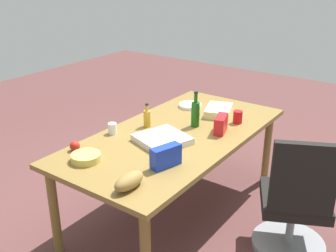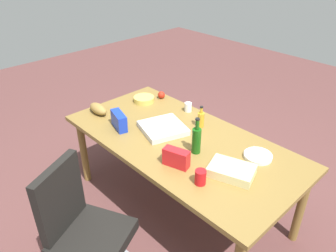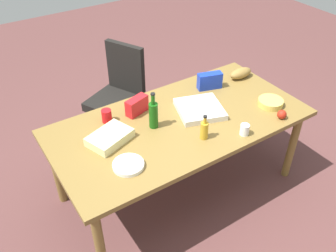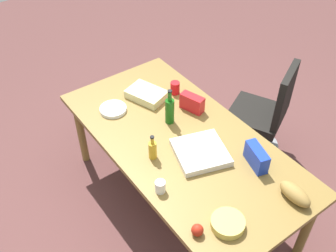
# 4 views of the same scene
# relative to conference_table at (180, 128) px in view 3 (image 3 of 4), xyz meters

# --- Properties ---
(ground_plane) EXTENTS (10.00, 10.00, 0.00)m
(ground_plane) POSITION_rel_conference_table_xyz_m (0.00, 0.00, -0.69)
(ground_plane) COLOR brown
(conference_table) EXTENTS (2.09, 1.05, 0.76)m
(conference_table) POSITION_rel_conference_table_xyz_m (0.00, 0.00, 0.00)
(conference_table) COLOR olive
(conference_table) RESTS_ON ground
(office_chair) EXTENTS (0.64, 0.64, 0.99)m
(office_chair) POSITION_rel_conference_table_xyz_m (0.07, -1.01, -0.31)
(office_chair) COLOR gray
(office_chair) RESTS_ON ground
(wine_bottle) EXTENTS (0.08, 0.08, 0.31)m
(wine_bottle) POSITION_rel_conference_table_xyz_m (0.22, -0.05, 0.19)
(wine_bottle) COLOR #165311
(wine_bottle) RESTS_ON conference_table
(pizza_box) EXTENTS (0.45, 0.45, 0.05)m
(pizza_box) POSITION_rel_conference_table_xyz_m (-0.21, -0.01, 0.10)
(pizza_box) COLOR silver
(pizza_box) RESTS_ON conference_table
(red_solo_cup) EXTENTS (0.08, 0.08, 0.11)m
(red_solo_cup) POSITION_rel_conference_table_xyz_m (0.50, -0.31, 0.13)
(red_solo_cup) COLOR red
(red_solo_cup) RESTS_ON conference_table
(chip_bag_blue) EXTENTS (0.23, 0.14, 0.15)m
(chip_bag_blue) POSITION_rel_conference_table_xyz_m (-0.51, -0.27, 0.15)
(chip_bag_blue) COLOR #1734B7
(chip_bag_blue) RESTS_ON conference_table
(paper_plate_stack) EXTENTS (0.24, 0.24, 0.03)m
(paper_plate_stack) POSITION_rel_conference_table_xyz_m (0.60, 0.25, 0.09)
(paper_plate_stack) COLOR white
(paper_plate_stack) RESTS_ON conference_table
(sheet_cake) EXTENTS (0.37, 0.31, 0.07)m
(sheet_cake) POSITION_rel_conference_table_xyz_m (0.59, -0.07, 0.11)
(sheet_cake) COLOR beige
(sheet_cake) RESTS_ON conference_table
(paper_cup) EXTENTS (0.08, 0.08, 0.09)m
(paper_cup) POSITION_rel_conference_table_xyz_m (-0.31, 0.42, 0.12)
(paper_cup) COLOR white
(paper_cup) RESTS_ON conference_table
(dressing_bottle) EXTENTS (0.08, 0.08, 0.21)m
(dressing_bottle) POSITION_rel_conference_table_xyz_m (-0.03, 0.28, 0.15)
(dressing_bottle) COLOR gold
(dressing_bottle) RESTS_ON conference_table
(bread_loaf) EXTENTS (0.24, 0.11, 0.10)m
(bread_loaf) POSITION_rel_conference_table_xyz_m (-0.88, -0.25, 0.12)
(bread_loaf) COLOR olive
(bread_loaf) RESTS_ON conference_table
(apple_red) EXTENTS (0.08, 0.08, 0.08)m
(apple_red) POSITION_rel_conference_table_xyz_m (-0.71, 0.42, 0.11)
(apple_red) COLOR #AB2313
(apple_red) RESTS_ON conference_table
(chip_bowl) EXTENTS (0.23, 0.23, 0.05)m
(chip_bowl) POSITION_rel_conference_table_xyz_m (-0.78, 0.24, 0.10)
(chip_bowl) COLOR #CFB751
(chip_bowl) RESTS_ON conference_table
(chip_bag_red) EXTENTS (0.21, 0.14, 0.14)m
(chip_bag_red) POSITION_rel_conference_table_xyz_m (0.23, -0.29, 0.14)
(chip_bag_red) COLOR red
(chip_bag_red) RESTS_ON conference_table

